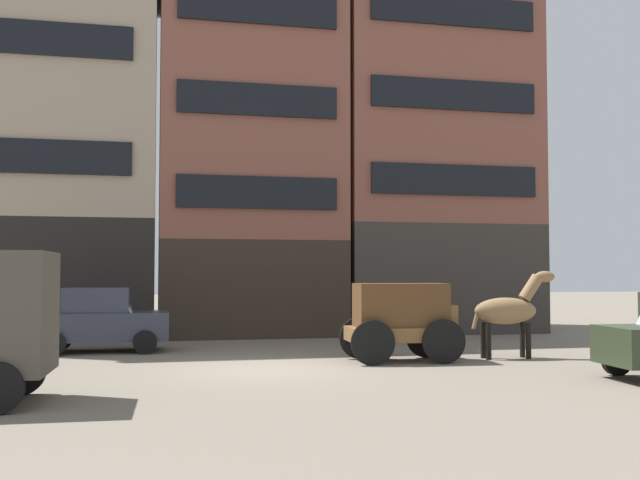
# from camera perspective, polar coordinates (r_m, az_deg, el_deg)

# --- Properties ---
(ground_plane) EXTENTS (120.00, 120.00, 0.00)m
(ground_plane) POSITION_cam_1_polar(r_m,az_deg,el_deg) (17.38, -4.47, -9.99)
(ground_plane) COLOR slate
(building_far_left) EXTENTS (9.80, 6.60, 16.03)m
(building_far_left) POSITION_cam_1_polar(r_m,az_deg,el_deg) (28.74, -22.05, 9.28)
(building_far_left) COLOR black
(building_far_left) RESTS_ON ground_plane
(building_center_left) EXTENTS (7.03, 6.60, 13.42)m
(building_center_left) POSITION_cam_1_polar(r_m,az_deg,el_deg) (28.31, -5.67, 6.61)
(building_center_left) COLOR #33281E
(building_center_left) RESTS_ON ground_plane
(building_center_right) EXTENTS (7.98, 6.60, 13.85)m
(building_center_right) POSITION_cam_1_polar(r_m,az_deg,el_deg) (30.04, 8.10, 6.51)
(building_center_right) COLOR #38332D
(building_center_right) RESTS_ON ground_plane
(cargo_wagon) EXTENTS (2.97, 1.65, 1.98)m
(cargo_wagon) POSITION_cam_1_polar(r_m,az_deg,el_deg) (18.90, 6.42, -5.89)
(cargo_wagon) COLOR brown
(cargo_wagon) RESTS_ON ground_plane
(draft_horse) EXTENTS (2.35, 0.69, 2.30)m
(draft_horse) POSITION_cam_1_polar(r_m,az_deg,el_deg) (20.05, 14.45, -5.28)
(draft_horse) COLOR #937047
(draft_horse) RESTS_ON ground_plane
(sedan_dark) EXTENTS (3.71, 1.87, 1.83)m
(sedan_dark) POSITION_cam_1_polar(r_m,az_deg,el_deg) (21.88, -16.64, -5.95)
(sedan_dark) COLOR #333847
(sedan_dark) RESTS_ON ground_plane
(pedestrian_officer) EXTENTS (0.48, 0.48, 1.79)m
(pedestrian_officer) POSITION_cam_1_polar(r_m,az_deg,el_deg) (22.47, 4.66, -5.78)
(pedestrian_officer) COLOR black
(pedestrian_officer) RESTS_ON ground_plane
(fire_hydrant_curbside) EXTENTS (0.24, 0.24, 0.83)m
(fire_hydrant_curbside) POSITION_cam_1_polar(r_m,az_deg,el_deg) (24.88, 9.70, -6.72)
(fire_hydrant_curbside) COLOR maroon
(fire_hydrant_curbside) RESTS_ON ground_plane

